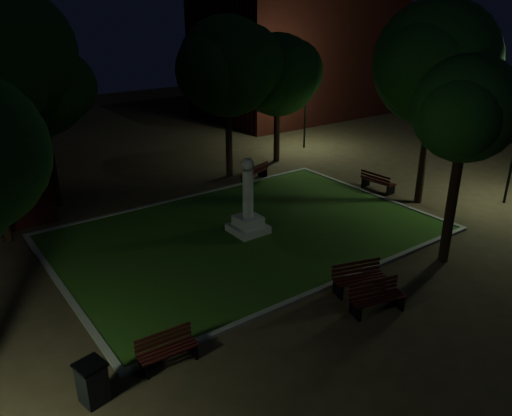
{
  "coord_description": "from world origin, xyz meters",
  "views": [
    {
      "loc": [
        -10.87,
        -13.44,
        8.86
      ],
      "look_at": [
        -0.32,
        1.0,
        1.56
      ],
      "focal_mm": 35.0,
      "sensor_mm": 36.0,
      "label": 1
    }
  ],
  "objects_px": {
    "bench_right_side": "(377,182)",
    "bench_near_left": "(359,278)",
    "bench_west_near": "(167,350)",
    "trash_bin": "(92,382)",
    "bench_near_right": "(376,298)",
    "bench_far_side": "(255,173)",
    "monument": "(248,212)"
  },
  "relations": [
    {
      "from": "bench_near_left",
      "to": "bench_near_right",
      "type": "distance_m",
      "value": 1.22
    },
    {
      "from": "bench_near_left",
      "to": "bench_west_near",
      "type": "distance_m",
      "value": 6.8
    },
    {
      "from": "bench_near_left",
      "to": "bench_right_side",
      "type": "xyz_separation_m",
      "value": [
        7.95,
        6.14,
        0.0
      ]
    },
    {
      "from": "bench_west_near",
      "to": "bench_near_right",
      "type": "bearing_deg",
      "value": -11.1
    },
    {
      "from": "bench_near_right",
      "to": "bench_west_near",
      "type": "bearing_deg",
      "value": -179.0
    },
    {
      "from": "bench_near_right",
      "to": "trash_bin",
      "type": "xyz_separation_m",
      "value": [
        -8.41,
        1.39,
        0.1
      ]
    },
    {
      "from": "bench_west_near",
      "to": "bench_far_side",
      "type": "distance_m",
      "value": 15.06
    },
    {
      "from": "bench_near_left",
      "to": "bench_west_near",
      "type": "bearing_deg",
      "value": -166.77
    },
    {
      "from": "monument",
      "to": "bench_far_side",
      "type": "xyz_separation_m",
      "value": [
        4.23,
        5.29,
        -0.51
      ]
    },
    {
      "from": "bench_right_side",
      "to": "bench_near_left",
      "type": "bearing_deg",
      "value": 124.2
    },
    {
      "from": "bench_near_left",
      "to": "bench_near_right",
      "type": "relative_size",
      "value": 1.02
    },
    {
      "from": "bench_west_near",
      "to": "trash_bin",
      "type": "height_order",
      "value": "trash_bin"
    },
    {
      "from": "bench_near_right",
      "to": "bench_west_near",
      "type": "xyz_separation_m",
      "value": [
        -6.36,
        1.6,
        -0.04
      ]
    },
    {
      "from": "bench_near_left",
      "to": "bench_near_right",
      "type": "bearing_deg",
      "value": -93.66
    },
    {
      "from": "bench_west_near",
      "to": "trash_bin",
      "type": "relative_size",
      "value": 1.49
    },
    {
      "from": "bench_near_right",
      "to": "bench_right_side",
      "type": "bearing_deg",
      "value": 56.08
    },
    {
      "from": "bench_right_side",
      "to": "trash_bin",
      "type": "height_order",
      "value": "trash_bin"
    },
    {
      "from": "monument",
      "to": "bench_west_near",
      "type": "xyz_separation_m",
      "value": [
        -6.42,
        -5.36,
        -0.54
      ]
    },
    {
      "from": "bench_near_left",
      "to": "trash_bin",
      "type": "height_order",
      "value": "trash_bin"
    },
    {
      "from": "trash_bin",
      "to": "bench_near_left",
      "type": "bearing_deg",
      "value": -1.64
    },
    {
      "from": "bench_near_right",
      "to": "trash_bin",
      "type": "distance_m",
      "value": 8.53
    },
    {
      "from": "bench_west_near",
      "to": "bench_right_side",
      "type": "distance_m",
      "value": 15.79
    },
    {
      "from": "bench_near_right",
      "to": "bench_right_side",
      "type": "distance_m",
      "value": 11.1
    },
    {
      "from": "bench_near_left",
      "to": "bench_right_side",
      "type": "relative_size",
      "value": 1.03
    },
    {
      "from": "monument",
      "to": "bench_near_left",
      "type": "relative_size",
      "value": 1.69
    },
    {
      "from": "bench_right_side",
      "to": "trash_bin",
      "type": "distance_m",
      "value": 17.79
    },
    {
      "from": "bench_near_right",
      "to": "trash_bin",
      "type": "relative_size",
      "value": 1.7
    },
    {
      "from": "bench_near_right",
      "to": "bench_far_side",
      "type": "xyz_separation_m",
      "value": [
        4.3,
        12.25,
        -0.01
      ]
    },
    {
      "from": "monument",
      "to": "bench_right_side",
      "type": "relative_size",
      "value": 1.74
    },
    {
      "from": "bench_near_left",
      "to": "bench_far_side",
      "type": "distance_m",
      "value": 11.77
    },
    {
      "from": "bench_far_side",
      "to": "trash_bin",
      "type": "distance_m",
      "value": 16.72
    },
    {
      "from": "bench_far_side",
      "to": "bench_right_side",
      "type": "bearing_deg",
      "value": 111.51
    }
  ]
}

